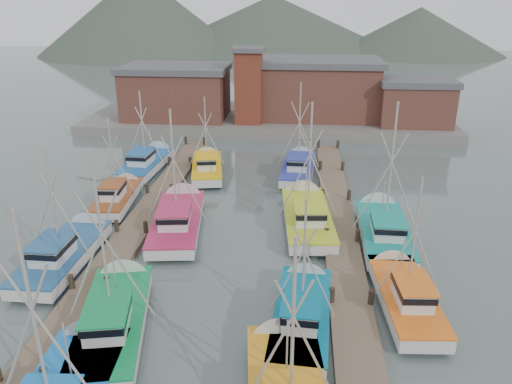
# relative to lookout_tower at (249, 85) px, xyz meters

# --- Properties ---
(ground) EXTENTS (260.00, 260.00, 0.00)m
(ground) POSITION_rel_lookout_tower_xyz_m (2.00, -33.00, -5.55)
(ground) COLOR #50605F
(ground) RESTS_ON ground
(dock_left) EXTENTS (2.30, 46.00, 1.50)m
(dock_left) POSITION_rel_lookout_tower_xyz_m (-5.00, -28.96, -5.34)
(dock_left) COLOR brown
(dock_left) RESTS_ON ground
(dock_right) EXTENTS (2.30, 46.00, 1.50)m
(dock_right) POSITION_rel_lookout_tower_xyz_m (9.00, -28.96, -5.34)
(dock_right) COLOR brown
(dock_right) RESTS_ON ground
(quay) EXTENTS (44.00, 16.00, 1.20)m
(quay) POSITION_rel_lookout_tower_xyz_m (2.00, 4.00, -4.95)
(quay) COLOR gray
(quay) RESTS_ON ground
(shed_left) EXTENTS (12.72, 8.48, 6.20)m
(shed_left) POSITION_rel_lookout_tower_xyz_m (-9.00, 2.00, -1.21)
(shed_left) COLOR brown
(shed_left) RESTS_ON quay
(shed_center) EXTENTS (14.84, 9.54, 6.90)m
(shed_center) POSITION_rel_lookout_tower_xyz_m (8.00, 4.00, -0.86)
(shed_center) COLOR brown
(shed_center) RESTS_ON quay
(shed_right) EXTENTS (8.48, 6.36, 5.20)m
(shed_right) POSITION_rel_lookout_tower_xyz_m (19.00, 1.00, -1.71)
(shed_right) COLOR brown
(shed_right) RESTS_ON quay
(lookout_tower) EXTENTS (3.60, 3.60, 8.50)m
(lookout_tower) POSITION_rel_lookout_tower_xyz_m (0.00, 0.00, 0.00)
(lookout_tower) COLOR maroon
(lookout_tower) RESTS_ON quay
(distant_hills) EXTENTS (175.00, 140.00, 42.00)m
(distant_hills) POSITION_rel_lookout_tower_xyz_m (-10.76, 89.59, -5.55)
(distant_hills) COLOR #424E41
(distant_hills) RESTS_ON ground
(boat_4) EXTENTS (4.69, 9.83, 10.18)m
(boat_4) POSITION_rel_lookout_tower_xyz_m (-2.62, -37.59, -4.87)
(boat_4) COLOR #0F1B34
(boat_4) RESTS_ON ground
(boat_5) EXTENTS (3.12, 8.59, 7.63)m
(boat_5) POSITION_rel_lookout_tower_xyz_m (6.50, -36.39, -4.87)
(boat_5) COLOR #0F1B34
(boat_5) RESTS_ON ground
(boat_6) EXTENTS (3.50, 9.17, 8.36)m
(boat_6) POSITION_rel_lookout_tower_xyz_m (-7.81, -31.59, -4.87)
(boat_6) COLOR #0F1B34
(boat_6) RESTS_ON ground
(boat_7) EXTENTS (3.27, 8.35, 8.06)m
(boat_7) POSITION_rel_lookout_tower_xyz_m (11.75, -34.34, -4.87)
(boat_7) COLOR #0F1B34
(boat_7) RESTS_ON ground
(boat_8) EXTENTS (4.32, 10.27, 9.50)m
(boat_8) POSITION_rel_lookout_tower_xyz_m (-2.20, -26.22, -4.87)
(boat_8) COLOR #0F1B34
(boat_8) RESTS_ON ground
(boat_9) EXTENTS (3.98, 10.20, 9.82)m
(boat_9) POSITION_rel_lookout_tower_xyz_m (6.72, -24.79, -4.87)
(boat_9) COLOR #0F1B34
(boat_9) RESTS_ON ground
(boat_10) EXTENTS (3.10, 7.86, 7.58)m
(boat_10) POSITION_rel_lookout_tower_xyz_m (-7.79, -22.55, -4.87)
(boat_10) COLOR #0F1B34
(boat_10) RESTS_ON ground
(boat_11) EXTENTS (4.16, 9.64, 10.24)m
(boat_11) POSITION_rel_lookout_tower_xyz_m (11.80, -26.57, -4.86)
(boat_11) COLOR #0F1B34
(boat_11) RESTS_ON ground
(boat_12) EXTENTS (3.92, 8.58, 7.82)m
(boat_12) POSITION_rel_lookout_tower_xyz_m (-2.23, -15.03, -4.87)
(boat_12) COLOR #0F1B34
(boat_12) RESTS_ON ground
(boat_13) EXTENTS (3.64, 8.77, 9.16)m
(boat_13) POSITION_rel_lookout_tower_xyz_m (6.05, -14.45, -4.87)
(boat_13) COLOR #0F1B34
(boat_13) RESTS_ON ground
(boat_14) EXTENTS (3.44, 9.19, 8.20)m
(boat_14) POSITION_rel_lookout_tower_xyz_m (-7.95, -14.21, -4.87)
(boat_14) COLOR #0F1B34
(boat_14) RESTS_ON ground
(gull_near) EXTENTS (1.55, 0.63, 0.24)m
(gull_near) POSITION_rel_lookout_tower_xyz_m (-2.48, -38.20, 2.43)
(gull_near) COLOR gray
(gull_near) RESTS_ON ground
(gull_far) EXTENTS (1.46, 0.64, 0.24)m
(gull_far) POSITION_rel_lookout_tower_xyz_m (6.35, -28.98, 1.84)
(gull_far) COLOR gray
(gull_far) RESTS_ON ground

